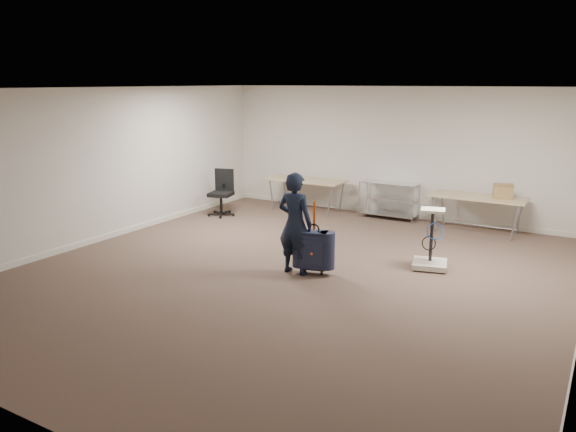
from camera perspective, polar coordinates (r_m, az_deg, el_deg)
The scene contains 10 objects.
ground at distance 8.72m, azimuth 0.37°, elevation -5.90°, with size 9.00×9.00×0.00m, color #49372C.
room_shell at distance 9.86m, azimuth 4.40°, elevation -3.31°, with size 8.00×9.00×9.00m.
folding_table_left at distance 12.79m, azimuth 1.87°, elevation 3.52°, with size 1.80×0.75×0.73m.
folding_table_right at distance 11.50m, azimuth 18.74°, elevation 1.67°, with size 1.80×0.75×0.73m.
wire_shelf at distance 12.29m, azimuth 10.23°, elevation 1.77°, with size 1.22×0.47×0.80m.
person at distance 8.54m, azimuth 0.72°, elevation -0.76°, with size 0.58×0.38×1.58m, color black.
suitcase at distance 8.59m, azimuth 2.61°, elevation -3.46°, with size 0.47×0.35×1.15m.
office_chair at distance 12.51m, azimuth -6.74°, elevation 1.48°, with size 0.61×0.61×1.01m.
equipment_cart at distance 9.19m, azimuth 14.27°, elevation -3.63°, with size 0.64×0.64×0.97m.
cardboard_box at distance 11.42m, azimuth 21.00°, elevation 2.36°, with size 0.36×0.27×0.27m, color olive.
Camera 1 is at (4.11, -7.12, 2.90)m, focal length 35.00 mm.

